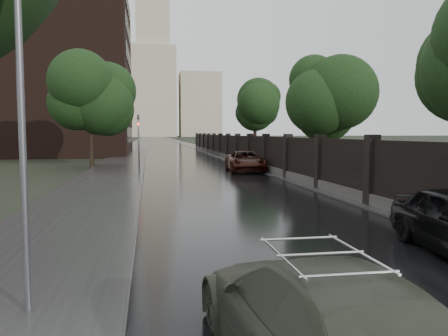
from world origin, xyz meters
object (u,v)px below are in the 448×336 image
lamp_post (22,139)px  car_right_far (245,161)px  tree_right_b (322,99)px  traffic_light (139,138)px  tree_left_far (90,100)px  tree_right_c (255,112)px  volga_sedan (319,320)px

lamp_post → car_right_far: lamp_post is taller
tree_right_b → traffic_light: 12.44m
tree_left_far → lamp_post: 28.73m
tree_right_c → lamp_post: bearing=-108.5°
tree_right_c → volga_sedan: 41.96m
car_right_far → volga_sedan: bearing=-96.7°
volga_sedan → tree_right_b: bearing=-116.2°
tree_right_b → car_right_far: size_ratio=1.32×
tree_left_far → traffic_light: tree_left_far is taller
car_right_far → lamp_post: bearing=-105.7°
traffic_light → car_right_far: size_ratio=0.75×
tree_right_b → volga_sedan: 24.89m
tree_left_far → traffic_light: bearing=-53.5°
tree_left_far → tree_right_c: (15.50, 10.00, -0.29)m
tree_left_far → tree_right_b: 17.45m
tree_left_far → traffic_light: 6.84m
tree_right_c → lamp_post: size_ratio=1.37×
tree_right_b → tree_right_c: (0.00, 18.00, 0.00)m
tree_right_c → lamp_post: (-12.90, -38.50, -2.28)m
tree_right_c → car_right_far: 15.97m
traffic_light → volga_sedan: (2.50, -25.68, -1.70)m
tree_left_far → tree_right_b: tree_left_far is taller
lamp_post → volga_sedan: bearing=-31.3°
lamp_post → tree_right_c: bearing=71.5°
traffic_light → car_right_far: 7.63m
tree_left_far → lamp_post: bearing=-84.8°
tree_right_b → lamp_post: bearing=-122.2°
tree_right_b → traffic_light: bearing=165.8°
tree_left_far → traffic_light: size_ratio=1.85×
tree_right_b → lamp_post: tree_right_b is taller
traffic_light → volga_sedan: bearing=-84.4°
tree_left_far → car_right_far: (11.15, -4.78, -4.50)m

